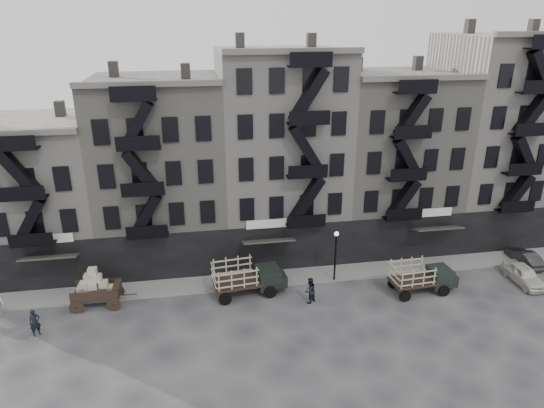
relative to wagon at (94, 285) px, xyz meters
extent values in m
plane|color=#38383A|center=(14.83, -2.22, -1.69)|extent=(140.00, 140.00, 0.00)
cube|color=slate|center=(14.83, 1.53, -1.62)|extent=(55.00, 2.50, 0.15)
cube|color=#A9A39B|center=(-5.17, 7.78, 4.31)|extent=(10.00, 10.00, 12.00)
cube|color=black|center=(-5.17, 2.83, 0.31)|extent=(10.00, 0.35, 4.00)
cube|color=#4C4744|center=(-2.67, 7.78, 10.91)|extent=(0.70, 0.70, 1.20)
cube|color=gray|center=(4.83, 7.78, 5.81)|extent=(10.00, 10.00, 15.00)
cube|color=black|center=(4.83, 2.83, 0.31)|extent=(10.00, 0.35, 4.00)
cube|color=#595651|center=(4.83, 2.63, 13.51)|extent=(10.00, 0.50, 0.40)
cube|color=#4C4744|center=(1.83, 7.78, 13.91)|extent=(0.70, 0.70, 1.20)
cube|color=#4C4744|center=(7.33, 7.78, 13.91)|extent=(0.70, 0.70, 1.20)
cube|color=#A9A39B|center=(14.83, 7.78, 6.81)|extent=(10.00, 10.00, 17.00)
cube|color=black|center=(14.83, 2.83, 0.31)|extent=(10.00, 0.35, 4.00)
cube|color=#595651|center=(14.83, 2.63, 15.51)|extent=(10.00, 0.50, 0.40)
cube|color=#4C4744|center=(11.83, 7.78, 15.91)|extent=(0.70, 0.70, 1.20)
cube|color=#4C4744|center=(17.33, 7.78, 15.91)|extent=(0.70, 0.70, 1.20)
cube|color=gray|center=(24.83, 7.78, 5.81)|extent=(10.00, 10.00, 15.00)
cube|color=black|center=(24.83, 2.83, 0.31)|extent=(10.00, 0.35, 4.00)
cube|color=#595651|center=(24.83, 2.63, 13.51)|extent=(10.00, 0.50, 0.40)
cube|color=#4C4744|center=(21.83, 7.78, 13.91)|extent=(0.70, 0.70, 1.20)
cube|color=#4C4744|center=(27.33, 7.78, 13.91)|extent=(0.70, 0.70, 1.20)
cube|color=#A9A39B|center=(34.83, 7.78, 7.31)|extent=(10.00, 10.00, 18.00)
cube|color=black|center=(34.83, 2.83, 0.31)|extent=(10.00, 0.35, 4.00)
cube|color=#4C4744|center=(31.83, 7.78, 16.91)|extent=(0.70, 0.70, 1.20)
cube|color=#4C4744|center=(37.33, 7.78, 16.91)|extent=(0.70, 0.70, 1.20)
cylinder|color=black|center=(17.83, 0.38, 0.31)|extent=(0.14, 0.14, 4.00)
sphere|color=silver|center=(17.83, 0.38, 2.41)|extent=(0.36, 0.36, 0.36)
cube|color=black|center=(0.10, 0.00, -0.80)|extent=(3.29, 1.82, 0.18)
cylinder|color=black|center=(-1.19, -0.85, -1.20)|extent=(0.99, 0.12, 0.99)
cylinder|color=black|center=(-1.13, 0.94, -1.20)|extent=(0.99, 0.12, 0.99)
cylinder|color=black|center=(1.33, -0.94, -1.20)|extent=(0.99, 0.12, 0.99)
cylinder|color=black|center=(1.39, 0.86, -1.20)|extent=(0.99, 0.12, 0.99)
cube|color=black|center=(1.54, -0.05, -0.44)|extent=(0.50, 1.45, 0.72)
cube|color=black|center=(10.14, -0.36, -0.62)|extent=(3.69, 2.42, 0.18)
cube|color=black|center=(12.48, -0.09, -0.52)|extent=(1.83, 2.01, 1.54)
cube|color=black|center=(13.40, 0.01, -0.82)|extent=(0.99, 1.62, 0.92)
cylinder|color=black|center=(12.50, -1.12, -1.23)|extent=(0.94, 0.33, 0.92)
cylinder|color=black|center=(12.27, 0.91, -1.23)|extent=(0.94, 0.33, 0.92)
cylinder|color=black|center=(9.14, -1.50, -1.23)|extent=(0.94, 0.33, 0.92)
cylinder|color=black|center=(8.91, 0.54, -1.23)|extent=(0.94, 0.33, 0.92)
cube|color=black|center=(23.08, -2.25, -0.69)|extent=(3.35, 2.10, 0.17)
cube|color=black|center=(25.27, -2.12, -0.60)|extent=(1.63, 1.81, 1.43)
cube|color=black|center=(26.13, -2.06, -0.88)|extent=(0.85, 1.47, 0.86)
cylinder|color=black|center=(25.23, -3.07, -1.27)|extent=(0.87, 0.26, 0.86)
cylinder|color=black|center=(25.11, -1.17, -1.27)|extent=(0.87, 0.26, 0.86)
cylinder|color=black|center=(22.10, -3.27, -1.27)|extent=(0.87, 0.26, 0.86)
cylinder|color=black|center=(21.98, -1.37, -1.27)|extent=(0.87, 0.26, 0.86)
imported|color=beige|center=(32.31, -2.31, -1.00)|extent=(1.72, 4.12, 1.39)
imported|color=black|center=(34.33, 0.38, -1.08)|extent=(1.38, 3.77, 1.24)
imported|color=black|center=(-3.29, -2.96, -0.75)|extent=(0.82, 0.73, 1.89)
imported|color=black|center=(15.19, -2.21, -0.70)|extent=(1.22, 1.17, 1.98)
camera|label=1|loc=(7.42, -31.56, 17.85)|focal=32.00mm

